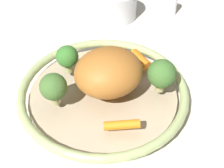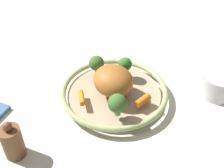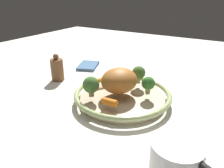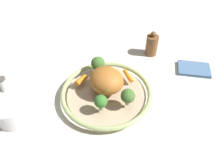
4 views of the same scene
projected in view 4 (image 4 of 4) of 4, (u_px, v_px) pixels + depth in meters
name	position (u px, v px, depth m)	size (l,w,h in m)	color
ground_plane	(107.00, 98.00, 0.87)	(2.49, 2.49, 0.00)	silver
serving_bowl	(106.00, 94.00, 0.86)	(0.35, 0.35, 0.04)	tan
roast_chicken_piece	(106.00, 80.00, 0.82)	(0.13, 0.12, 0.09)	#AB6628
baby_carrot_right	(81.00, 80.00, 0.87)	(0.02, 0.02, 0.05)	orange
baby_carrot_center	(128.00, 76.00, 0.89)	(0.02, 0.02, 0.06)	orange
broccoli_floret_mid	(128.00, 96.00, 0.77)	(0.05, 0.05, 0.07)	tan
broccoli_floret_large	(101.00, 102.00, 0.76)	(0.05, 0.05, 0.06)	#9AA766
broccoli_floret_edge	(98.00, 64.00, 0.89)	(0.06, 0.06, 0.07)	tan
salt_shaker	(4.00, 84.00, 0.88)	(0.03, 0.03, 0.06)	silver
pepper_mill	(152.00, 45.00, 1.03)	(0.05, 0.05, 0.12)	brown
saucepan	(11.00, 112.00, 0.77)	(0.12, 0.18, 0.07)	silver
dish_towel	(194.00, 69.00, 0.98)	(0.14, 0.09, 0.01)	#4C7099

